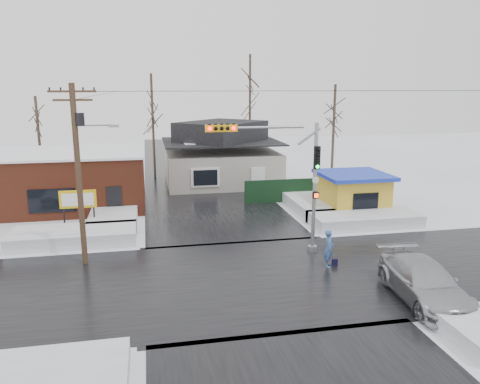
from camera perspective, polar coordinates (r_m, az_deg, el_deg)
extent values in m
plane|color=white|center=(22.40, 1.66, -10.47)|extent=(120.00, 120.00, 0.00)
cube|color=black|center=(22.40, 1.66, -10.44)|extent=(10.00, 120.00, 0.02)
cube|color=black|center=(22.40, 1.66, -10.44)|extent=(120.00, 10.00, 0.02)
cube|color=white|center=(28.67, -19.56, -5.10)|extent=(7.00, 3.00, 0.80)
cube|color=white|center=(31.46, 14.93, -3.21)|extent=(7.00, 3.00, 0.80)
cube|color=white|center=(33.22, -14.98, -2.37)|extent=(3.00, 8.00, 0.80)
cube|color=white|center=(35.13, 8.43, -1.24)|extent=(3.00, 8.00, 0.80)
cylinder|color=gray|center=(25.19, 9.07, 0.39)|extent=(0.20, 0.20, 7.00)
cylinder|color=gray|center=(26.11, 8.81, -6.81)|extent=(0.50, 0.50, 0.30)
cylinder|color=gray|center=(23.82, 2.50, 7.86)|extent=(4.60, 0.14, 0.14)
cube|color=gold|center=(23.42, -2.30, 7.78)|extent=(1.60, 0.28, 0.35)
sphere|color=#FF0C0C|center=(23.18, -3.71, 7.71)|extent=(0.20, 0.20, 0.20)
sphere|color=#FF0C0C|center=(23.37, -0.77, 7.78)|extent=(0.20, 0.20, 0.20)
cube|color=black|center=(24.70, 9.37, 4.14)|extent=(0.30, 0.22, 1.20)
sphere|color=#0CE533|center=(24.64, 9.45, 3.06)|extent=(0.18, 0.18, 0.18)
cube|color=black|center=(25.08, 9.21, -0.38)|extent=(0.30, 0.20, 0.35)
cylinder|color=#382619|center=(24.18, -19.06, 1.74)|extent=(0.28, 0.28, 9.00)
cube|color=#382619|center=(23.78, -19.80, 11.47)|extent=(2.20, 0.10, 0.10)
cube|color=#382619|center=(23.79, -19.72, 10.51)|extent=(1.80, 0.10, 0.10)
cylinder|color=black|center=(23.80, -18.96, 8.39)|extent=(0.44, 0.44, 0.60)
cylinder|color=gray|center=(23.74, -17.34, 7.77)|extent=(1.80, 0.08, 0.08)
cube|color=gray|center=(23.67, -15.15, 7.77)|extent=(0.50, 0.22, 0.12)
cube|color=brown|center=(37.23, -20.91, 1.36)|extent=(12.00, 8.00, 4.00)
cube|color=white|center=(36.91, -21.16, 4.48)|extent=(12.20, 8.20, 0.15)
cube|color=black|center=(33.49, -21.92, -0.98)|extent=(3.00, 0.08, 1.60)
cube|color=black|center=(33.03, -15.05, -1.20)|extent=(1.00, 0.08, 2.20)
cylinder|color=black|center=(31.04, -20.65, -2.87)|extent=(0.10, 0.10, 1.80)
cylinder|color=black|center=(30.79, -17.34, -2.75)|extent=(0.10, 0.10, 1.80)
cube|color=gold|center=(30.64, -19.15, -0.83)|extent=(2.20, 0.18, 1.10)
cube|color=white|center=(30.53, -19.18, -0.88)|extent=(1.90, 0.02, 0.80)
cube|color=#A7A297|center=(43.20, -2.28, 3.01)|extent=(10.00, 8.00, 3.00)
cube|color=black|center=(42.86, -2.31, 6.17)|extent=(10.40, 8.40, 0.12)
pyramid|color=black|center=(42.76, -2.32, 7.45)|extent=(9.00, 7.00, 1.80)
cube|color=brown|center=(44.34, 1.60, 7.70)|extent=(0.70, 0.70, 1.40)
cube|color=white|center=(39.00, -4.24, 1.77)|extent=(2.40, 0.12, 1.60)
cube|color=gold|center=(34.06, 13.57, -0.36)|extent=(4.00, 4.00, 2.60)
cube|color=#1A29C5|center=(33.77, 13.70, 2.04)|extent=(4.60, 4.60, 0.25)
cube|color=black|center=(32.29, 15.07, -1.16)|extent=(1.80, 0.06, 1.20)
cube|color=black|center=(36.70, 6.68, 0.22)|extent=(8.00, 0.12, 1.80)
cylinder|color=#332821|center=(46.21, -10.55, 7.82)|extent=(0.24, 0.24, 10.00)
cylinder|color=#332821|center=(49.30, 1.22, 9.50)|extent=(0.24, 0.24, 12.00)
cylinder|color=#332821|center=(43.59, 11.30, 6.84)|extent=(0.24, 0.24, 9.00)
cylinder|color=#332821|center=(45.28, -23.26, 5.63)|extent=(0.24, 0.24, 8.00)
imported|color=#3B64A6|center=(23.82, 10.78, -6.80)|extent=(0.69, 0.81, 1.90)
imported|color=#AAACB1|center=(21.38, 21.51, -10.20)|extent=(2.78, 5.82, 1.64)
cube|color=black|center=(24.23, 11.48, -8.44)|extent=(0.28, 0.12, 0.35)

